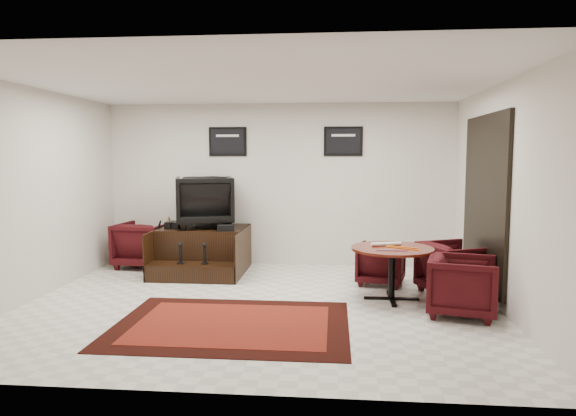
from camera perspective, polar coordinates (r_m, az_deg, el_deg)
The scene contains 16 objects.
ground at distance 6.72m, azimuth -3.26°, elevation -10.63°, with size 6.00×6.00×0.00m, color beige.
room_shell at distance 6.52m, azimuth 0.36°, elevation 4.79°, with size 6.02×5.02×2.81m.
area_rug at distance 5.97m, azimuth -6.27°, elevation -12.72°, with size 2.63×1.97×0.01m.
shine_podium at distance 8.59m, azimuth -9.41°, elevation -4.78°, with size 1.41×1.45×0.73m.
shine_chair at distance 8.61m, azimuth -9.27°, elevation 1.04°, with size 0.91×0.86×0.94m, color black.
shoes_pair at distance 8.62m, azimuth -12.65°, elevation -1.81°, with size 0.25×0.30×0.11m.
polish_kit at distance 8.14m, azimuth -6.93°, elevation -2.21°, with size 0.26×0.18×0.09m, color black.
umbrella_black at distance 8.71m, azimuth -14.74°, elevation -4.02°, with size 0.33×0.12×0.89m, color black, non-canonical shape.
umbrella_hooked at distance 8.74m, azimuth -14.75°, elevation -4.01°, with size 0.33×0.12×0.88m, color black, non-canonical shape.
armchair_side at distance 9.16m, azimuth -15.76°, elevation -3.68°, with size 0.83×0.78×0.85m, color black.
meeting_table at distance 6.91m, azimuth 11.50°, elevation -5.03°, with size 1.07×1.07×0.70m.
table_chair_back at distance 7.78m, azimuth 10.31°, elevation -5.88°, with size 0.66×0.61×0.67m, color black.
table_chair_window at distance 7.42m, azimuth 18.01°, elevation -6.14°, with size 0.78×0.73×0.80m, color black.
table_chair_corner at distance 6.51m, azimuth 18.84°, elevation -7.90°, with size 0.76×0.71×0.79m, color black.
paper_roll at distance 7.00m, azimuth 10.86°, elevation -3.95°, with size 0.05×0.05×0.42m, color white.
table_clutter at distance 6.83m, azimuth 12.29°, elevation -4.39°, with size 0.56×0.36×0.01m.
Camera 1 is at (0.95, -6.38, 1.90)m, focal length 32.00 mm.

